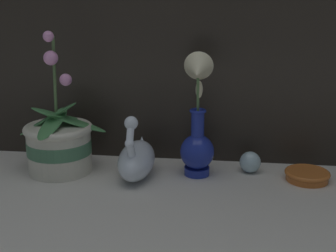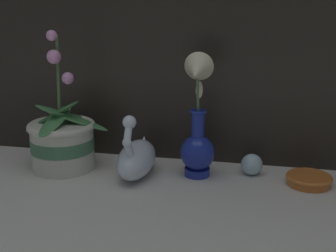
% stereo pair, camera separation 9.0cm
% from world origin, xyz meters
% --- Properties ---
extents(ground_plane, '(2.80, 2.80, 0.00)m').
position_xyz_m(ground_plane, '(0.00, 0.00, 0.00)').
color(ground_plane, beige).
extents(orchid_potted_plant, '(0.25, 0.22, 0.38)m').
position_xyz_m(orchid_potted_plant, '(-0.31, 0.12, 0.08)').
color(orchid_potted_plant, beige).
rests_on(orchid_potted_plant, ground_plane).
extents(swan_figurine, '(0.09, 0.20, 0.18)m').
position_xyz_m(swan_figurine, '(-0.09, 0.11, 0.05)').
color(swan_figurine, silver).
rests_on(swan_figurine, ground_plane).
extents(blue_vase, '(0.09, 0.12, 0.33)m').
position_xyz_m(blue_vase, '(0.06, 0.14, 0.13)').
color(blue_vase, navy).
rests_on(blue_vase, ground_plane).
extents(glass_sphere, '(0.06, 0.06, 0.06)m').
position_xyz_m(glass_sphere, '(0.20, 0.18, 0.03)').
color(glass_sphere, silver).
rests_on(glass_sphere, ground_plane).
extents(amber_dish, '(0.12, 0.12, 0.03)m').
position_xyz_m(amber_dish, '(0.35, 0.14, 0.01)').
color(amber_dish, '#C66628').
rests_on(amber_dish, ground_plane).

